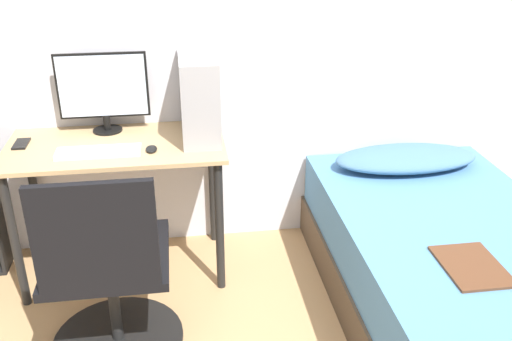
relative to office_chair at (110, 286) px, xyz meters
The scene contains 11 objects.
wall_back 1.39m from the office_chair, 66.66° to the left, with size 8.00×0.05×2.50m.
desk 0.72m from the office_chair, 88.92° to the left, with size 1.10×0.58×0.75m.
office_chair is the anchor object (origin of this frame).
bed 1.59m from the office_chair, ahead, with size 1.07×2.00×0.51m.
pillow 1.75m from the office_chair, 23.62° to the left, with size 0.81×0.36×0.11m.
magazine 1.52m from the office_chair, 10.70° to the right, with size 0.24×0.32×0.01m.
monitor 1.06m from the office_chair, 92.76° to the left, with size 0.47×0.15×0.42m.
keyboard 0.68m from the office_chair, 95.90° to the left, with size 0.41×0.13×0.02m.
pc_tower 1.04m from the office_chair, 58.04° to the left, with size 0.19×0.44×0.43m.
mouse 0.71m from the office_chair, 70.26° to the left, with size 0.06×0.09×0.02m.
phone 0.94m from the office_chair, 122.35° to the left, with size 0.07×0.14×0.01m.
Camera 1 is at (-0.09, -1.49, 1.85)m, focal length 40.00 mm.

